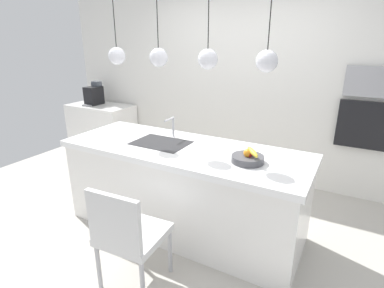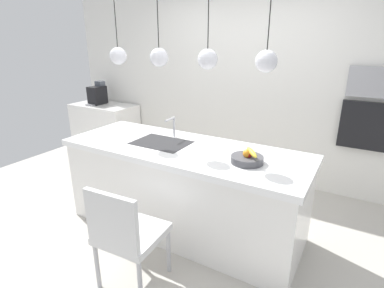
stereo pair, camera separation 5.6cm
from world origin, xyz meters
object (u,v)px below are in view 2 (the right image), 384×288
(fruit_bowl, at_px, (247,158))
(microwave, at_px, (374,82))
(chair_near, at_px, (126,232))
(oven, at_px, (366,126))
(coffee_machine, at_px, (97,95))

(fruit_bowl, height_order, microwave, microwave)
(microwave, distance_m, chair_near, 3.05)
(microwave, bearing_deg, chair_near, -120.51)
(oven, relative_size, chair_near, 0.62)
(fruit_bowl, bearing_deg, coffee_machine, 157.22)
(fruit_bowl, relative_size, oven, 0.50)
(fruit_bowl, xyz_separation_m, coffee_machine, (-3.20, 1.34, 0.05))
(coffee_machine, bearing_deg, oven, 4.21)
(coffee_machine, bearing_deg, chair_near, -40.59)
(oven, bearing_deg, coffee_machine, -175.79)
(coffee_machine, distance_m, oven, 4.05)
(fruit_bowl, relative_size, microwave, 0.51)
(coffee_machine, xyz_separation_m, oven, (4.04, 0.30, -0.05))
(oven, distance_m, chair_near, 2.93)
(fruit_bowl, bearing_deg, chair_near, -126.63)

